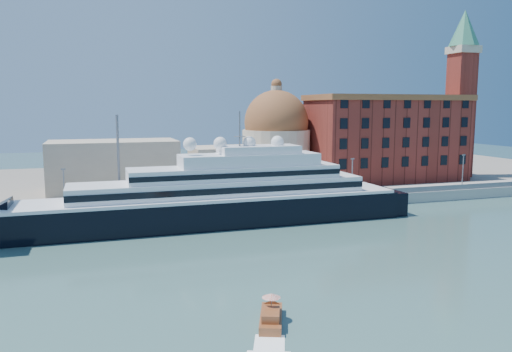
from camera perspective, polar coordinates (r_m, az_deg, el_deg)
name	(u,v)px	position (r m, az deg, el deg)	size (l,w,h in m)	color
ground	(273,257)	(74.41, 2.00, -9.25)	(400.00, 400.00, 0.00)	#335855
quay	(218,206)	(105.74, -4.36, -3.44)	(180.00, 10.00, 2.50)	gray
land	(184,181)	(145.38, -8.22, -0.51)	(260.00, 72.00, 2.00)	slate
quay_fence	(223,201)	(101.10, -3.76, -2.88)	(180.00, 0.10, 1.20)	slate
superyacht	(199,203)	(93.27, -6.52, -3.09)	(82.93, 11.50, 24.79)	black
water_taxi	(271,317)	(52.66, 1.73, -15.78)	(4.45, 6.89, 3.11)	brown
warehouse	(386,137)	(141.54, 14.69, 4.29)	(43.00, 19.00, 23.25)	maroon
campanile	(462,83)	(155.78, 22.43, 9.77)	(8.40, 8.40, 47.00)	maroon
church	(220,151)	(128.74, -4.17, 2.92)	(66.00, 18.00, 25.50)	beige
lamp_posts	(157,169)	(100.46, -11.21, 0.80)	(120.80, 2.40, 18.00)	slate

